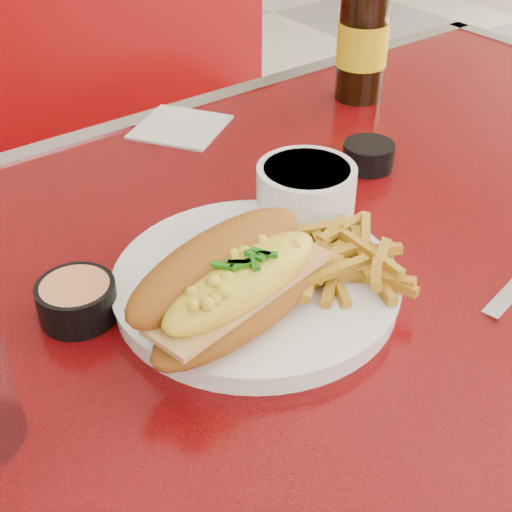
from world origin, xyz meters
TOP-DOWN VIEW (x-y plane):
  - diner_table at (0.00, 0.00)m, footprint 1.23×0.83m
  - booth_bench_far at (0.00, 0.81)m, footprint 1.20×0.51m
  - dinner_plate at (-0.14, 0.02)m, footprint 0.31×0.31m
  - mac_hoagie at (-0.18, -0.01)m, footprint 0.20×0.12m
  - fries_pile at (-0.08, -0.01)m, footprint 0.13×0.12m
  - fork at (-0.09, -0.00)m, footprint 0.08×0.14m
  - gravy_ramekin at (-0.02, 0.09)m, footprint 0.10×0.10m
  - sauce_cup_left at (-0.28, 0.09)m, footprint 0.07×0.07m
  - sauce_cup_right at (0.11, 0.13)m, footprint 0.06×0.06m
  - beer_bottle at (0.24, 0.28)m, footprint 0.07×0.07m
  - paper_napkin at (-0.01, 0.35)m, footprint 0.14×0.14m

SIDE VIEW (x-z plane):
  - booth_bench_far at x=0.00m, z-range -0.16..0.74m
  - diner_table at x=0.00m, z-range 0.22..0.99m
  - paper_napkin at x=-0.01m, z-range 0.77..0.77m
  - dinner_plate at x=-0.14m, z-range 0.77..0.79m
  - sauce_cup_right at x=0.11m, z-range 0.77..0.80m
  - fork at x=-0.09m, z-range 0.79..0.79m
  - sauce_cup_left at x=-0.28m, z-range 0.77..0.81m
  - gravy_ramekin at x=-0.02m, z-range 0.77..0.83m
  - fries_pile at x=-0.08m, z-range 0.79..0.82m
  - mac_hoagie at x=-0.18m, z-range 0.78..0.86m
  - beer_bottle at x=0.24m, z-range 0.74..1.00m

